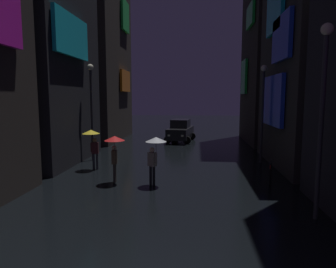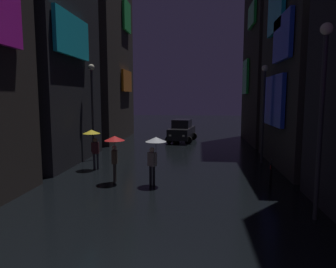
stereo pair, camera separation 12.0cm
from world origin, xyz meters
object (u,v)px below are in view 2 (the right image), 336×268
object	(u,v)px
pedestrian_midstreet_left_red	(115,146)
bicycle_parked_at_storefront	(271,173)
pedestrian_foreground_right_clear	(155,147)
streetlamp_right_near	(322,101)
streetlamp_right_far	(264,103)
pedestrian_near_crossing_yellow	(93,138)
streetlamp_left_far	(92,101)
car_distant	(182,131)

from	to	relation	value
pedestrian_midstreet_left_red	bicycle_parked_at_storefront	distance (m)	7.10
pedestrian_foreground_right_clear	streetlamp_right_near	world-z (taller)	streetlamp_right_near
bicycle_parked_at_storefront	streetlamp_right_far	distance (m)	5.07
streetlamp_right_near	pedestrian_near_crossing_yellow	bearing A→B (deg)	148.56
streetlamp_left_far	streetlamp_right_far	xyz separation A→B (m)	(10.00, 0.16, -0.07)
pedestrian_near_crossing_yellow	bicycle_parked_at_storefront	distance (m)	8.96
pedestrian_foreground_right_clear	streetlamp_right_far	bearing A→B (deg)	42.60
bicycle_parked_at_storefront	streetlamp_left_far	world-z (taller)	streetlamp_left_far
pedestrian_near_crossing_yellow	streetlamp_left_far	world-z (taller)	streetlamp_left_far
pedestrian_foreground_right_clear	car_distant	xyz separation A→B (m)	(0.42, 13.15, -0.74)
streetlamp_left_far	streetlamp_right_far	distance (m)	10.00
pedestrian_near_crossing_yellow	bicycle_parked_at_storefront	size ratio (longest dim) A/B	1.20
pedestrian_near_crossing_yellow	streetlamp_left_far	distance (m)	3.17
pedestrian_midstreet_left_red	streetlamp_left_far	size ratio (longest dim) A/B	0.37
pedestrian_midstreet_left_red	bicycle_parked_at_storefront	size ratio (longest dim) A/B	1.20
pedestrian_midstreet_left_red	pedestrian_foreground_right_clear	bearing A→B (deg)	-6.47
pedestrian_midstreet_left_red	streetlamp_right_near	xyz separation A→B (m)	(7.33, -3.29, 2.01)
pedestrian_midstreet_left_red	streetlamp_right_near	bearing A→B (deg)	-24.14
bicycle_parked_at_storefront	streetlamp_left_far	xyz separation A→B (m)	(-9.60, 3.82, 3.18)
pedestrian_midstreet_left_red	streetlamp_right_near	size ratio (longest dim) A/B	0.36
pedestrian_near_crossing_yellow	streetlamp_left_far	size ratio (longest dim) A/B	0.37
pedestrian_midstreet_left_red	car_distant	distance (m)	13.16
car_distant	streetlamp_left_far	distance (m)	9.94
pedestrian_midstreet_left_red	pedestrian_near_crossing_yellow	size ratio (longest dim) A/B	1.00
car_distant	streetlamp_right_near	distance (m)	17.24
bicycle_parked_at_storefront	car_distant	world-z (taller)	car_distant
streetlamp_left_far	streetlamp_right_near	world-z (taller)	streetlamp_right_near
streetlamp_left_far	pedestrian_midstreet_left_red	bearing A→B (deg)	-60.46
bicycle_parked_at_storefront	streetlamp_left_far	distance (m)	10.81
bicycle_parked_at_storefront	pedestrian_near_crossing_yellow	bearing A→B (deg)	170.74
pedestrian_foreground_right_clear	car_distant	distance (m)	13.18
pedestrian_near_crossing_yellow	streetlamp_right_far	bearing A→B (deg)	15.60
car_distant	bicycle_parked_at_storefront	bearing A→B (deg)	-68.71
car_distant	pedestrian_foreground_right_clear	bearing A→B (deg)	-91.81
bicycle_parked_at_storefront	car_distant	distance (m)	12.95
car_distant	streetlamp_right_near	world-z (taller)	streetlamp_right_near
bicycle_parked_at_storefront	pedestrian_foreground_right_clear	bearing A→B (deg)	-167.95
pedestrian_midstreet_left_red	pedestrian_foreground_right_clear	size ratio (longest dim) A/B	1.00
bicycle_parked_at_storefront	streetlamp_right_near	bearing A→B (deg)	-84.47
pedestrian_midstreet_left_red	streetlamp_right_near	world-z (taller)	streetlamp_right_near
bicycle_parked_at_storefront	streetlamp_right_near	world-z (taller)	streetlamp_right_near
pedestrian_midstreet_left_red	streetlamp_left_far	bearing A→B (deg)	119.54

